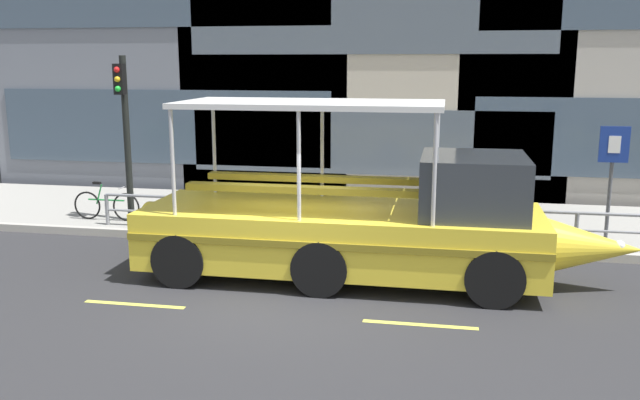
% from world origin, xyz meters
% --- Properties ---
extents(ground_plane, '(120.00, 120.00, 0.00)m').
position_xyz_m(ground_plane, '(0.00, 0.00, 0.00)').
color(ground_plane, '#2B2B2D').
extents(sidewalk, '(32.00, 4.80, 0.18)m').
position_xyz_m(sidewalk, '(0.00, 5.60, 0.09)').
color(sidewalk, '#99968E').
rests_on(sidewalk, ground_plane).
extents(curb_edge, '(32.00, 0.18, 0.18)m').
position_xyz_m(curb_edge, '(0.00, 3.11, 0.09)').
color(curb_edge, '#B2ADA3').
rests_on(curb_edge, ground_plane).
extents(lane_centreline, '(25.80, 0.12, 0.01)m').
position_xyz_m(lane_centreline, '(-0.00, -1.04, 0.00)').
color(lane_centreline, '#DBD64C').
rests_on(lane_centreline, ground_plane).
extents(curb_guardrail, '(12.60, 0.09, 0.78)m').
position_xyz_m(curb_guardrail, '(1.00, 3.45, 0.70)').
color(curb_guardrail, gray).
rests_on(curb_guardrail, sidewalk).
extents(traffic_light_pole, '(0.24, 0.46, 4.00)m').
position_xyz_m(traffic_light_pole, '(-4.92, 3.95, 2.61)').
color(traffic_light_pole, black).
rests_on(traffic_light_pole, sidewalk).
extents(parking_sign, '(0.60, 0.12, 2.54)m').
position_xyz_m(parking_sign, '(6.16, 3.84, 1.91)').
color(parking_sign, '#4C4F54').
rests_on(parking_sign, sidewalk).
extents(leaned_bicycle, '(1.74, 0.46, 0.96)m').
position_xyz_m(leaned_bicycle, '(-5.50, 3.89, 0.56)').
color(leaned_bicycle, black).
rests_on(leaned_bicycle, sidewalk).
extents(duck_tour_boat, '(9.27, 2.56, 3.33)m').
position_xyz_m(duck_tour_boat, '(1.32, 1.11, 1.05)').
color(duck_tour_boat, yellow).
rests_on(duck_tour_boat, ground_plane).
extents(pedestrian_near_bow, '(0.22, 0.47, 1.62)m').
position_xyz_m(pedestrian_near_bow, '(3.78, 4.30, 1.16)').
color(pedestrian_near_bow, '#1E2338').
rests_on(pedestrian_near_bow, sidewalk).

